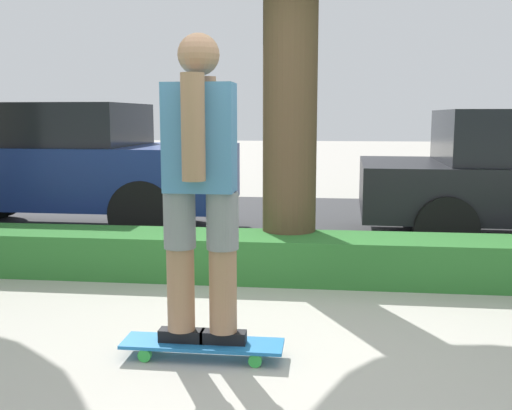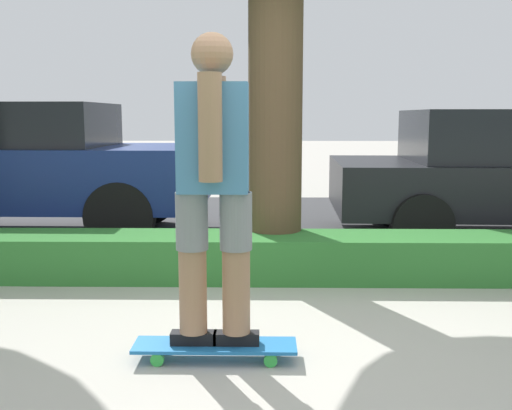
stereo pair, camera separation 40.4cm
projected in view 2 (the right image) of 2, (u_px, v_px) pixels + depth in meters
The scene contains 7 objects.
ground_plane at pixel (279, 350), 3.56m from camera, with size 60.00×60.00×0.00m, color #ADA89E.
street_asphalt at pixel (272, 223), 7.72m from camera, with size 15.24×5.00×0.01m.
hedge_row at pixel (275, 257), 5.12m from camera, with size 15.24×0.60×0.37m.
skateboard at pixel (215, 347), 3.41m from camera, with size 0.93×0.24×0.09m.
skater_person at pixel (213, 183), 3.27m from camera, with size 0.50×0.44×1.72m.
parked_car_front at pixel (24, 166), 6.88m from camera, with size 4.10×1.79×1.52m.
parked_car_middle at pixel (512, 172), 6.77m from camera, with size 4.12×2.01×1.44m.
Camera 2 is at (-0.08, -3.40, 1.38)m, focal length 42.00 mm.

